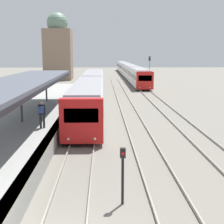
% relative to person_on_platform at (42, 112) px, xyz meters
% --- Properties ---
extents(platform_canopy, '(4.00, 23.34, 2.81)m').
position_rel_person_on_platform_xyz_m(platform_canopy, '(-1.65, 1.82, 1.70)').
color(platform_canopy, '#4C515B').
rests_on(platform_canopy, station_platform).
extents(person_on_platform, '(0.40, 0.40, 1.66)m').
position_rel_person_on_platform_xyz_m(person_on_platform, '(0.00, 0.00, 0.00)').
color(person_on_platform, '#2D2D33').
rests_on(person_on_platform, station_platform).
extents(train_near, '(2.58, 33.63, 3.03)m').
position_rel_person_on_platform_xyz_m(train_near, '(2.46, 15.75, -0.28)').
color(train_near, red).
rests_on(train_near, ground_plane).
extents(train_far, '(2.55, 63.44, 3.00)m').
position_rel_person_on_platform_xyz_m(train_far, '(9.93, 58.56, -0.30)').
color(train_far, red).
rests_on(train_far, ground_plane).
extents(signal_post_near, '(0.20, 0.21, 2.15)m').
position_rel_person_on_platform_xyz_m(signal_post_near, '(4.42, -8.04, -0.65)').
color(signal_post_near, black).
rests_on(signal_post_near, ground_plane).
extents(signal_mast_far, '(0.28, 0.29, 5.04)m').
position_rel_person_on_platform_xyz_m(signal_mast_far, '(11.32, 32.21, 1.21)').
color(signal_mast_far, gray).
rests_on(signal_mast_far, ground_plane).
extents(distant_domed_building, '(5.69, 5.69, 13.89)m').
position_rel_person_on_platform_xyz_m(distant_domed_building, '(-5.66, 48.62, 4.56)').
color(distant_domed_building, '#89705B').
rests_on(distant_domed_building, ground_plane).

